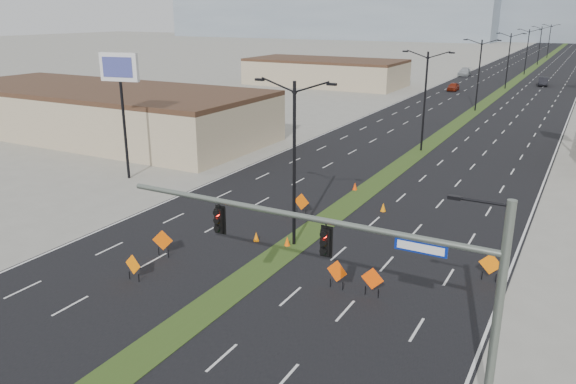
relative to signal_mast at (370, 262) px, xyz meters
The scene contains 29 objects.
ground 10.01m from the signal_mast, 166.85° to the right, with size 600.00×600.00×0.00m, color gray.
road_surface 98.49m from the signal_mast, 94.99° to the left, with size 25.00×400.00×0.02m, color black.
median_strip 98.49m from the signal_mast, 94.99° to the left, with size 2.00×400.00×0.04m, color #33491A.
building_sw_near 51.83m from the signal_mast, 147.26° to the left, with size 40.00×16.00×5.00m, color tan.
building_sw_far 92.41m from the signal_mast, 116.04° to the left, with size 30.00×14.00×4.50m, color tan.
mesa_west 306.35m from the signal_mast, 114.82° to the left, with size 180.00×50.00×22.00m, color gray.
mesa_backdrop 320.53m from the signal_mast, 96.91° to the left, with size 140.00×50.00×32.00m, color gray.
signal_mast is the anchor object (origin of this frame).
streetlight_0 13.18m from the signal_mast, 130.54° to the left, with size 5.15×0.24×10.02m.
streetlight_1 38.96m from the signal_mast, 102.69° to the left, with size 5.15×0.24×10.02m.
streetlight_2 66.56m from the signal_mast, 97.39° to the left, with size 5.15×0.24×10.02m.
streetlight_3 94.39m from the signal_mast, 95.20° to the left, with size 5.15×0.24×10.02m.
streetlight_4 122.30m from the signal_mast, 94.01° to the left, with size 5.15×0.24×10.02m.
streetlight_5 150.25m from the signal_mast, 93.26° to the left, with size 5.15×0.24×10.02m.
streetlight_6 178.21m from the signal_mast, 92.75° to the left, with size 5.15×0.24×10.02m.
car_left 88.13m from the signal_mast, 100.76° to the left, with size 1.69×4.21×1.43m, color maroon.
car_mid 102.13m from the signal_mast, 91.56° to the left, with size 1.71×4.90×1.61m, color black.
car_far 114.80m from the signal_mast, 100.07° to the left, with size 2.31×5.69×1.65m, color #A4A9AD.
construction_sign_0 14.38m from the signal_mast, behind, with size 1.13×0.16×1.51m.
construction_sign_1 15.67m from the signal_mast, 161.82° to the left, with size 1.19×0.45×1.66m.
construction_sign_2 18.64m from the signal_mast, 125.37° to the left, with size 1.21×0.13×1.62m.
construction_sign_3 7.42m from the signal_mast, 108.22° to the left, with size 1.19×0.05×1.58m.
construction_sign_4 8.04m from the signal_mast, 123.22° to the left, with size 1.20×0.24×1.61m.
construction_sign_5 11.64m from the signal_mast, 74.62° to the left, with size 1.22×0.08×1.62m.
cone_0 13.73m from the signal_mast, 132.61° to the left, with size 0.38×0.38×0.63m, color #FF5B05.
cone_1 14.99m from the signal_mast, 139.42° to the left, with size 0.37×0.37×0.62m, color orange.
cone_2 19.75m from the signal_mast, 107.35° to the left, with size 0.40×0.40×0.66m, color orange.
cone_3 24.44m from the signal_mast, 113.12° to the left, with size 0.40×0.40×0.67m, color #EE4105.
pole_sign_west 32.46m from the signal_mast, 150.21° to the left, with size 3.45×0.98×10.58m.
Camera 1 is at (15.03, -16.29, 13.72)m, focal length 35.00 mm.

